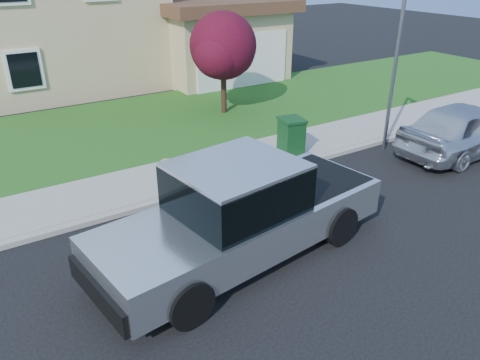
{
  "coord_description": "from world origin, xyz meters",
  "views": [
    {
      "loc": [
        -4.75,
        -6.53,
        5.44
      ],
      "look_at": [
        -0.04,
        0.9,
        1.2
      ],
      "focal_mm": 35.0,
      "sensor_mm": 36.0,
      "label": 1
    }
  ],
  "objects_px": {
    "trash_bin": "(291,136)",
    "street_lamp": "(396,64)",
    "ornamental_tree": "(224,49)",
    "sedan": "(466,128)",
    "woman": "(169,202)",
    "pickup_truck": "(241,213)"
  },
  "relations": [
    {
      "from": "woman",
      "to": "pickup_truck",
      "type": "bearing_deg",
      "value": 101.02
    },
    {
      "from": "woman",
      "to": "ornamental_tree",
      "type": "bearing_deg",
      "value": -151.1
    },
    {
      "from": "ornamental_tree",
      "to": "street_lamp",
      "type": "height_order",
      "value": "street_lamp"
    },
    {
      "from": "sedan",
      "to": "woman",
      "type": "bearing_deg",
      "value": 86.83
    },
    {
      "from": "pickup_truck",
      "to": "trash_bin",
      "type": "xyz_separation_m",
      "value": [
        3.92,
        3.44,
        -0.26
      ]
    },
    {
      "from": "sedan",
      "to": "trash_bin",
      "type": "bearing_deg",
      "value": 60.86
    },
    {
      "from": "pickup_truck",
      "to": "trash_bin",
      "type": "height_order",
      "value": "pickup_truck"
    },
    {
      "from": "woman",
      "to": "trash_bin",
      "type": "relative_size",
      "value": 1.66
    },
    {
      "from": "trash_bin",
      "to": "street_lamp",
      "type": "relative_size",
      "value": 0.23
    },
    {
      "from": "trash_bin",
      "to": "woman",
      "type": "bearing_deg",
      "value": -146.03
    },
    {
      "from": "sedan",
      "to": "ornamental_tree",
      "type": "xyz_separation_m",
      "value": [
        -4.11,
        7.16,
        1.63
      ]
    },
    {
      "from": "sedan",
      "to": "ornamental_tree",
      "type": "height_order",
      "value": "ornamental_tree"
    },
    {
      "from": "pickup_truck",
      "to": "ornamental_tree",
      "type": "height_order",
      "value": "ornamental_tree"
    },
    {
      "from": "trash_bin",
      "to": "street_lamp",
      "type": "xyz_separation_m",
      "value": [
        2.82,
        -1.09,
        1.97
      ]
    },
    {
      "from": "pickup_truck",
      "to": "ornamental_tree",
      "type": "bearing_deg",
      "value": 53.87
    },
    {
      "from": "sedan",
      "to": "street_lamp",
      "type": "height_order",
      "value": "street_lamp"
    },
    {
      "from": "woman",
      "to": "sedan",
      "type": "bearing_deg",
      "value": 154.63
    },
    {
      "from": "trash_bin",
      "to": "sedan",
      "type": "bearing_deg",
      "value": -17.92
    },
    {
      "from": "pickup_truck",
      "to": "street_lamp",
      "type": "height_order",
      "value": "street_lamp"
    },
    {
      "from": "woman",
      "to": "ornamental_tree",
      "type": "height_order",
      "value": "ornamental_tree"
    },
    {
      "from": "ornamental_tree",
      "to": "pickup_truck",
      "type": "bearing_deg",
      "value": -118.64
    },
    {
      "from": "street_lamp",
      "to": "ornamental_tree",
      "type": "bearing_deg",
      "value": 131.65
    }
  ]
}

